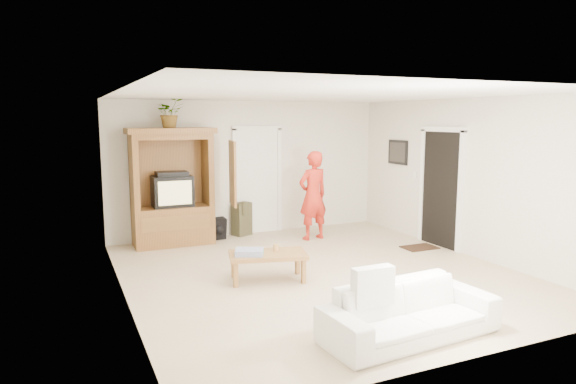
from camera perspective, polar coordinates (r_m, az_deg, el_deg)
name	(u,v)px	position (r m, az deg, el deg)	size (l,w,h in m)	color
floor	(320,273)	(7.68, 3.57, -9.00)	(6.00, 6.00, 0.00)	tan
ceiling	(322,94)	(7.34, 3.76, 10.76)	(6.00, 6.00, 0.00)	white
wall_back	(250,168)	(10.13, -4.29, 2.69)	(5.50, 5.50, 0.00)	silver
wall_front	(475,226)	(4.99, 20.01, -3.53)	(5.50, 5.50, 0.00)	silver
wall_left	(122,198)	(6.59, -17.99, -0.67)	(6.00, 6.00, 0.00)	silver
wall_right	(468,177)	(9.01, 19.32, 1.57)	(6.00, 6.00, 0.00)	silver
armoire	(174,195)	(9.43, -12.60, -0.29)	(1.82, 1.14, 2.10)	brown
door_back	(257,182)	(10.19, -3.43, 1.15)	(0.85, 0.05, 2.04)	white
doorway_right	(441,189)	(9.47, 16.64, 0.28)	(0.05, 0.90, 2.04)	black
framed_picture	(398,152)	(10.43, 12.12, 4.34)	(0.03, 0.60, 0.48)	black
doormat	(420,247)	(9.39, 14.41, -5.98)	(0.60, 0.40, 0.02)	#382316
plant	(170,113)	(9.30, -12.98, 8.58)	(0.47, 0.41, 0.53)	#4C7238
man	(313,195)	(9.61, 2.79, -0.39)	(0.61, 0.40, 1.67)	red
sofa	(410,312)	(5.62, 13.39, -12.79)	(1.91, 0.75, 0.56)	white
coffee_table	(268,256)	(7.26, -2.26, -7.16)	(1.18, 0.84, 0.40)	olive
towel	(249,252)	(7.14, -4.31, -6.67)	(0.38, 0.28, 0.08)	#CC44A0
candle	(276,247)	(7.33, -1.34, -6.18)	(0.08, 0.08, 0.10)	tan
backpack_black	(217,229)	(9.76, -7.91, -4.11)	(0.32, 0.19, 0.40)	black
backpack_olive	(242,219)	(10.06, -5.17, -2.99)	(0.34, 0.25, 0.64)	#47442B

